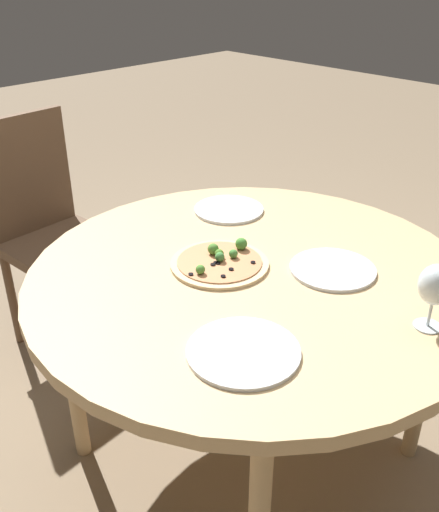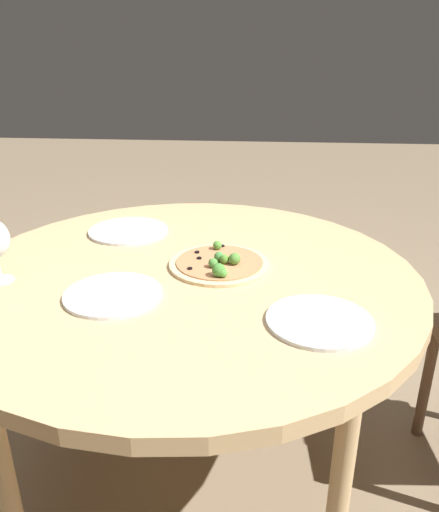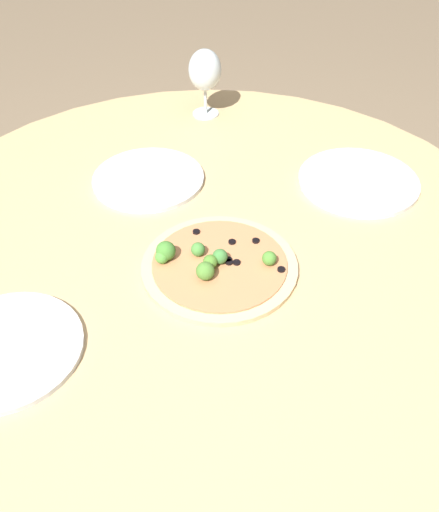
% 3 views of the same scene
% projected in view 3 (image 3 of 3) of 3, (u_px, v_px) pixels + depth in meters
% --- Properties ---
extents(ground_plane, '(12.00, 12.00, 0.00)m').
position_uv_depth(ground_plane, '(210.00, 434.00, 1.58)').
color(ground_plane, '#847056').
extents(dining_table, '(1.27, 1.27, 0.72)m').
position_uv_depth(dining_table, '(207.00, 257.00, 1.14)').
color(dining_table, tan).
rests_on(dining_table, ground_plane).
extents(pizza, '(0.28, 0.28, 0.05)m').
position_uv_depth(pizza, '(217.00, 264.00, 1.03)').
color(pizza, '#DBBC89').
rests_on(pizza, dining_table).
extents(wine_glass, '(0.08, 0.08, 0.17)m').
position_uv_depth(wine_glass, '(205.00, 71.00, 1.40)').
color(wine_glass, silver).
rests_on(wine_glass, dining_table).
extents(plate_near, '(0.26, 0.26, 0.01)m').
position_uv_depth(plate_near, '(359.00, 181.00, 1.24)').
color(plate_near, silver).
rests_on(plate_near, dining_table).
extents(plate_far, '(0.24, 0.24, 0.01)m').
position_uv_depth(plate_far, '(148.00, 179.00, 1.24)').
color(plate_far, silver).
rests_on(plate_far, dining_table).
extents(plate_side, '(0.24, 0.24, 0.01)m').
position_uv_depth(plate_side, '(6.00, 349.00, 0.89)').
color(plate_side, silver).
rests_on(plate_side, dining_table).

